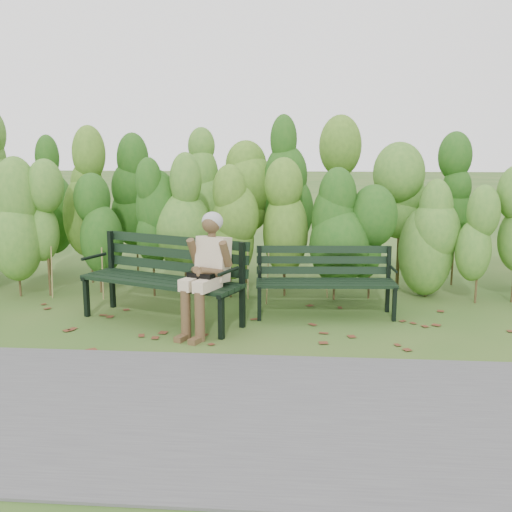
{
  "coord_description": "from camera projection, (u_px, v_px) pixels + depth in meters",
  "views": [
    {
      "loc": [
        0.56,
        -6.44,
        2.02
      ],
      "look_at": [
        0.0,
        0.35,
        0.75
      ],
      "focal_mm": 42.0,
      "sensor_mm": 36.0,
      "label": 1
    }
  ],
  "objects": [
    {
      "name": "leaf_litter",
      "position": [
        263.0,
        328.0,
        6.69
      ],
      "size": [
        5.49,
        2.24,
        0.01
      ],
      "color": "#5B2F1C",
      "rests_on": "ground"
    },
    {
      "name": "ground",
      "position": [
        253.0,
        327.0,
        6.73
      ],
      "size": [
        80.0,
        80.0,
        0.0
      ],
      "primitive_type": "plane",
      "color": "#285319"
    },
    {
      "name": "hedge_band",
      "position": [
        265.0,
        200.0,
        8.32
      ],
      "size": [
        11.04,
        1.67,
        2.42
      ],
      "color": "#47381E",
      "rests_on": "ground"
    },
    {
      "name": "footpath",
      "position": [
        228.0,
        412.0,
        4.57
      ],
      "size": [
        60.0,
        2.5,
        0.01
      ],
      "primitive_type": "cube",
      "color": "#474749",
      "rests_on": "ground"
    },
    {
      "name": "bench_left",
      "position": [
        166.0,
        272.0,
        6.92
      ],
      "size": [
        2.04,
        1.32,
        0.97
      ],
      "color": "black",
      "rests_on": "ground"
    },
    {
      "name": "bench_right",
      "position": [
        325.0,
        275.0,
        7.16
      ],
      "size": [
        1.67,
        0.65,
        0.82
      ],
      "color": "black",
      "rests_on": "ground"
    },
    {
      "name": "seated_woman",
      "position": [
        207.0,
        265.0,
        6.42
      ],
      "size": [
        0.59,
        0.78,
        1.31
      ],
      "color": "beige",
      "rests_on": "ground"
    }
  ]
}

